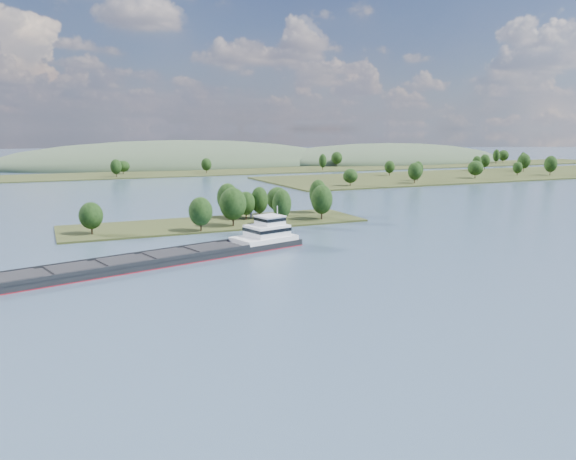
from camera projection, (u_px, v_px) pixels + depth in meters
name	position (u px, v px, depth m)	size (l,w,h in m)	color
ground	(288.00, 263.00, 133.95)	(1800.00, 1800.00, 0.00)	#3E526C
tree_island	(236.00, 211.00, 188.73)	(100.00, 32.14, 13.73)	#2A3216
right_bank	(490.00, 174.00, 386.90)	(320.00, 90.00, 14.79)	#2A3216
back_shoreline	(136.00, 174.00, 388.94)	(900.00, 60.00, 15.91)	#2A3216
hill_east	(387.00, 162.00, 552.20)	(260.00, 140.00, 36.00)	#364831
hill_west	(178.00, 165.00, 500.11)	(320.00, 160.00, 44.00)	#364831
cargo_barge	(175.00, 255.00, 135.89)	(84.05, 31.46, 11.41)	black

